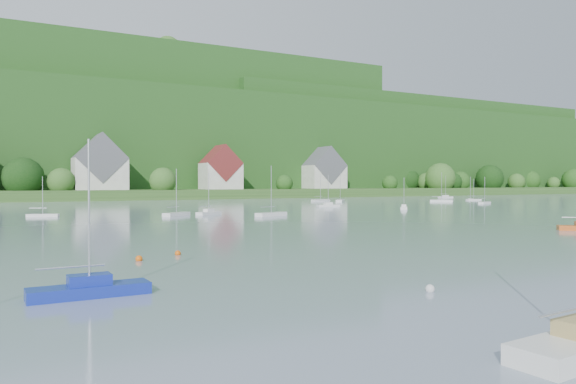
{
  "coord_description": "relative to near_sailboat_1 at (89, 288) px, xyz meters",
  "views": [
    {
      "loc": [
        -24.09,
        6.89,
        5.35
      ],
      "look_at": [
        12.31,
        75.0,
        4.0
      ],
      "focal_mm": 34.14,
      "sensor_mm": 36.0,
      "label": 1
    }
  ],
  "objects": [
    {
      "name": "forested_ridge",
      "position": [
        20.66,
        234.8,
        22.47
      ],
      "size": [
        620.0,
        181.22,
        69.89
      ],
      "color": "#194215",
      "rests_on": "ground"
    },
    {
      "name": "village_building_3",
      "position": [
        65.27,
        152.23,
        9.01
      ],
      "size": [
        13.0,
        10.4,
        15.5
      ],
      "color": "beige",
      "rests_on": "far_shore_strip"
    },
    {
      "name": "village_building_4",
      "position": [
        110.27,
        156.23,
        9.17
      ],
      "size": [
        15.0,
        10.4,
        16.5
      ],
      "color": "beige",
      "rests_on": "far_shore_strip"
    },
    {
      "name": "village_building_2",
      "position": [
        25.27,
        154.23,
        9.85
      ],
      "size": [
        16.0,
        11.44,
        18.0
      ],
      "color": "beige",
      "rests_on": "far_shore_strip"
    },
    {
      "name": "mooring_buoy_1",
      "position": [
        14.88,
        -6.65,
        -0.42
      ],
      "size": [
        0.47,
        0.47,
        0.47
      ],
      "primitive_type": "sphere",
      "color": "silver",
      "rests_on": "ground"
    },
    {
      "name": "mooring_buoy_3",
      "position": [
        7.96,
        12.4,
        -0.42
      ],
      "size": [
        0.45,
        0.45,
        0.45
      ],
      "primitive_type": "sphere",
      "color": "#DE580B",
      "rests_on": "ground"
    },
    {
      "name": "far_shore_strip",
      "position": [
        20.27,
        166.23,
        1.08
      ],
      "size": [
        600.0,
        60.0,
        3.0
      ],
      "primitive_type": "cube",
      "color": "#284C1C",
      "rests_on": "ground"
    },
    {
      "name": "far_sailboat_cluster",
      "position": [
        36.23,
        84.73,
        -0.05
      ],
      "size": [
        203.96,
        68.65,
        8.71
      ],
      "color": "silver",
      "rests_on": "ground"
    },
    {
      "name": "mooring_buoy_5",
      "position": [
        4.74,
        10.71,
        -0.42
      ],
      "size": [
        0.49,
        0.49,
        0.49
      ],
      "primitive_type": "sphere",
      "color": "#DE580B",
      "rests_on": "ground"
    },
    {
      "name": "near_sailboat_1",
      "position": [
        0.0,
        0.0,
        0.0
      ],
      "size": [
        5.5,
        1.67,
        7.38
      ],
      "rotation": [
        0.0,
        0.0,
        0.03
      ],
      "color": "#142798",
      "rests_on": "ground"
    }
  ]
}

